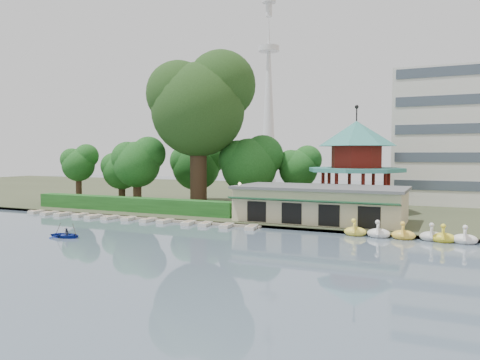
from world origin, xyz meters
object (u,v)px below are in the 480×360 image
Objects in this scene: dock at (133,218)px; rowboat_with_passengers at (66,233)px; boathouse at (320,203)px; pavilion at (356,157)px; big_tree at (200,102)px.

dock is 13.40m from rowboat_with_passengers.
dock is 1.83× the size of boathouse.
boathouse is 4.24× the size of rowboat_with_passengers.
boathouse is at bearing -101.28° from pavilion.
rowboat_with_passengers is at bearing -137.59° from boathouse.
rowboat_with_passengers is at bearing -91.99° from big_tree.
rowboat_with_passengers is (2.34, -13.19, 0.33)m from dock.
dock is at bearing -106.09° from big_tree.
big_tree is at bearing 161.67° from boathouse.
big_tree reaches higher than dock.
pavilion is 3.08× the size of rowboat_with_passengers.
big_tree is at bearing 73.91° from dock.
pavilion is (24.00, 14.80, 7.36)m from dock.
pavilion reaches higher than rowboat_with_passengers.
boathouse is at bearing 12.24° from dock.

